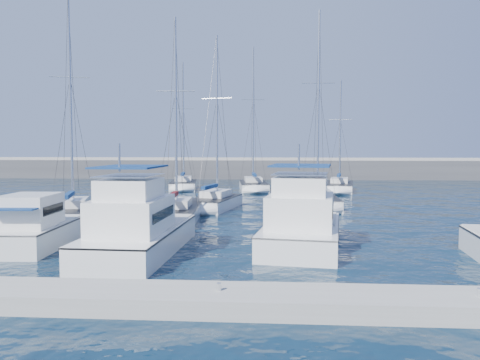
# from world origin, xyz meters

# --- Properties ---
(ground) EXTENTS (220.00, 220.00, 0.00)m
(ground) POSITION_xyz_m (0.00, 0.00, 0.00)
(ground) COLOR black
(ground) RESTS_ON ground
(breakwater) EXTENTS (160.00, 6.00, 4.45)m
(breakwater) POSITION_xyz_m (0.00, 52.00, 1.05)
(breakwater) COLOR #424244
(breakwater) RESTS_ON ground
(dock) EXTENTS (40.00, 2.20, 0.60)m
(dock) POSITION_xyz_m (0.00, -11.00, 0.30)
(dock) COLOR gray
(dock) RESTS_ON ground
(dock_cleat_centre) EXTENTS (0.16, 0.16, 0.25)m
(dock_cleat_centre) POSITION_xyz_m (0.00, -11.00, 0.72)
(dock_cleat_centre) COLOR silver
(dock_cleat_centre) RESTS_ON dock
(dock_cleat_near_stbd) EXTENTS (0.16, 0.16, 0.25)m
(dock_cleat_near_stbd) POSITION_xyz_m (8.00, -11.00, 0.72)
(dock_cleat_near_stbd) COLOR silver
(dock_cleat_near_stbd) RESTS_ON dock
(motor_yacht_port_outer) EXTENTS (3.12, 6.47, 3.20)m
(motor_yacht_port_outer) POSITION_xyz_m (-10.37, -2.63, 0.94)
(motor_yacht_port_outer) COLOR silver
(motor_yacht_port_outer) RESTS_ON ground
(motor_yacht_port_inner) EXTENTS (3.91, 9.54, 4.69)m
(motor_yacht_port_inner) POSITION_xyz_m (-4.78, -3.66, 1.13)
(motor_yacht_port_inner) COLOR silver
(motor_yacht_port_inner) RESTS_ON ground
(motor_yacht_stbd_inner) EXTENTS (4.93, 9.12, 4.69)m
(motor_yacht_stbd_inner) POSITION_xyz_m (3.18, -1.63, 1.13)
(motor_yacht_stbd_inner) COLOR silver
(motor_yacht_stbd_inner) RESTS_ON ground
(sailboat_mid_a) EXTENTS (5.04, 7.94, 16.12)m
(sailboat_mid_a) POSITION_xyz_m (-12.28, 6.04, 0.55)
(sailboat_mid_a) COLOR silver
(sailboat_mid_a) RESTS_ON ground
(sailboat_mid_b) EXTENTS (3.57, 7.68, 14.46)m
(sailboat_mid_b) POSITION_xyz_m (-5.03, 6.33, 0.53)
(sailboat_mid_b) COLOR silver
(sailboat_mid_b) RESTS_ON ground
(sailboat_mid_c) EXTENTS (4.32, 7.67, 14.78)m
(sailboat_mid_c) POSITION_xyz_m (-3.14, 13.24, 0.54)
(sailboat_mid_c) COLOR silver
(sailboat_mid_c) RESTS_ON ground
(sailboat_mid_d) EXTENTS (3.21, 7.68, 17.10)m
(sailboat_mid_d) POSITION_xyz_m (5.59, 14.61, 0.56)
(sailboat_mid_d) COLOR silver
(sailboat_mid_d) RESTS_ON ground
(sailboat_back_a) EXTENTS (4.07, 7.87, 15.92)m
(sailboat_back_a) POSITION_xyz_m (-9.28, 31.42, 0.55)
(sailboat_back_a) COLOR silver
(sailboat_back_a) RESTS_ON ground
(sailboat_back_b) EXTENTS (4.01, 8.54, 17.53)m
(sailboat_back_b) POSITION_xyz_m (-0.59, 30.66, 0.55)
(sailboat_back_b) COLOR silver
(sailboat_back_b) RESTS_ON ground
(sailboat_back_c) EXTENTS (4.43, 8.76, 13.39)m
(sailboat_back_c) POSITION_xyz_m (9.54, 30.04, 0.51)
(sailboat_back_c) COLOR silver
(sailboat_back_c) RESTS_ON ground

